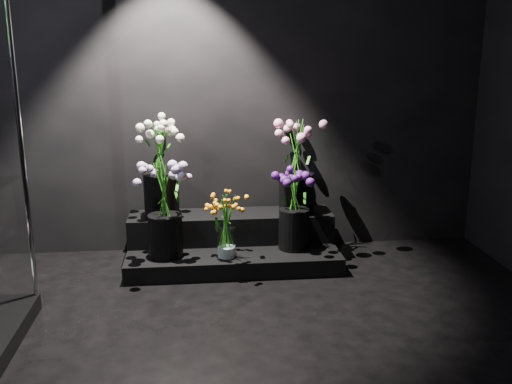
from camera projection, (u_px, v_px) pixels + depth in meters
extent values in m
plane|color=black|center=(268.00, 378.00, 2.90)|extent=(4.00, 4.00, 0.00)
plane|color=black|center=(237.00, 78.00, 4.48)|extent=(4.00, 0.00, 4.00)
plane|color=black|center=(501.00, 261.00, 0.63)|extent=(4.00, 0.00, 4.00)
cube|color=black|center=(233.00, 255.00, 4.42)|extent=(1.60, 0.71, 0.13)
cube|color=black|center=(231.00, 227.00, 4.54)|extent=(1.60, 0.36, 0.22)
cylinder|color=white|center=(227.00, 242.00, 4.17)|extent=(0.14, 0.14, 0.23)
cylinder|color=black|center=(166.00, 236.00, 4.18)|extent=(0.25, 0.25, 0.32)
cylinder|color=black|center=(294.00, 229.00, 4.34)|extent=(0.23, 0.23, 0.31)
cylinder|color=black|center=(161.00, 195.00, 4.38)|extent=(0.27, 0.27, 0.34)
cylinder|color=black|center=(296.00, 193.00, 4.52)|extent=(0.28, 0.28, 0.31)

